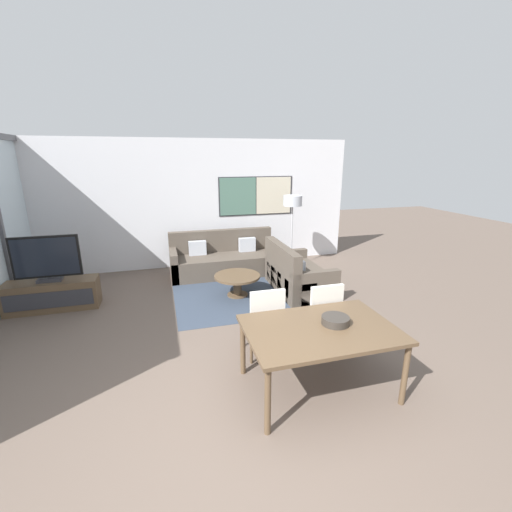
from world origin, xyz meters
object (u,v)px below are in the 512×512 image
object	(u,v)px
fruit_bowl	(335,320)
television	(46,259)
sofa_main	(224,260)
sofa_side	(295,276)
coffee_table	(237,280)
tv_console	(53,295)
dining_table	(320,333)
floor_lamp	(293,205)
dining_chair_left	(265,319)
dining_chair_centre	(321,313)

from	to	relation	value
fruit_bowl	television	bearing A→B (deg)	139.50
sofa_main	sofa_side	bearing A→B (deg)	-51.87
television	coffee_table	world-z (taller)	television
tv_console	television	distance (m)	0.61
dining_table	sofa_main	bearing A→B (deg)	93.82
tv_console	dining_table	distance (m)	4.50
fruit_bowl	floor_lamp	size ratio (longest dim) A/B	0.18
dining_chair_left	fruit_bowl	distance (m)	0.95
sofa_side	fruit_bowl	size ratio (longest dim) A/B	5.17
sofa_main	coffee_table	size ratio (longest dim) A/B	2.73
tv_console	sofa_main	size ratio (longest dim) A/B	0.62
dining_chair_centre	floor_lamp	xyz separation A→B (m)	(0.87, 3.26, 0.90)
fruit_bowl	dining_chair_centre	bearing A→B (deg)	74.73
tv_console	fruit_bowl	world-z (taller)	fruit_bowl
fruit_bowl	dining_table	bearing A→B (deg)	-170.01
dining_chair_centre	sofa_main	bearing A→B (deg)	100.88
sofa_main	sofa_side	size ratio (longest dim) A/B	1.47
television	dining_chair_left	xyz separation A→B (m)	(2.94, -2.27, -0.34)
tv_console	dining_chair_left	distance (m)	3.72
dining_chair_left	floor_lamp	xyz separation A→B (m)	(1.61, 3.22, 0.90)
dining_table	dining_chair_centre	distance (m)	0.81
coffee_table	dining_chair_left	world-z (taller)	dining_chair_left
sofa_side	coffee_table	xyz separation A→B (m)	(-1.08, 0.07, 0.01)
dining_chair_left	floor_lamp	world-z (taller)	floor_lamp
fruit_bowl	floor_lamp	bearing A→B (deg)	75.02
television	sofa_main	distance (m)	3.26
sofa_side	fruit_bowl	world-z (taller)	sofa_side
tv_console	dining_chair_centre	bearing A→B (deg)	-32.13
television	sofa_side	xyz separation A→B (m)	(4.12, -0.35, -0.57)
tv_console	sofa_main	bearing A→B (deg)	18.81
tv_console	dining_table	bearing A→B (deg)	-42.38
dining_table	floor_lamp	size ratio (longest dim) A/B	0.96
sofa_side	dining_table	distance (m)	2.82
dining_chair_centre	television	bearing A→B (deg)	147.87
television	coffee_table	xyz separation A→B (m)	(3.04, -0.28, -0.56)
tv_console	sofa_side	world-z (taller)	sofa_side
tv_console	television	bearing A→B (deg)	90.00
sofa_side	dining_table	world-z (taller)	sofa_side
sofa_side	floor_lamp	world-z (taller)	floor_lamp
fruit_bowl	sofa_main	bearing A→B (deg)	96.51
coffee_table	dining_table	xyz separation A→B (m)	(0.27, -2.74, 0.36)
dining_chair_centre	fruit_bowl	size ratio (longest dim) A/B	3.16
tv_console	dining_chair_centre	size ratio (longest dim) A/B	1.50
tv_console	sofa_side	xyz separation A→B (m)	(4.12, -0.35, 0.04)
dining_chair_left	sofa_side	bearing A→B (deg)	58.35
sofa_side	dining_table	xyz separation A→B (m)	(-0.81, -2.67, 0.37)
coffee_table	dining_table	bearing A→B (deg)	-84.36
sofa_main	floor_lamp	distance (m)	1.89
sofa_side	floor_lamp	distance (m)	1.77
sofa_main	floor_lamp	world-z (taller)	floor_lamp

